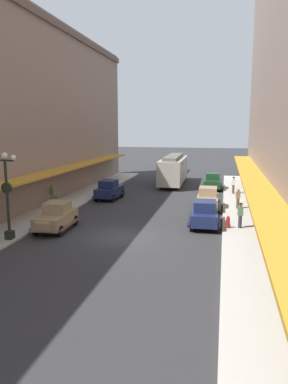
% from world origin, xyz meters
% --- Properties ---
extents(ground_plane, '(200.00, 200.00, 0.00)m').
position_xyz_m(ground_plane, '(0.00, 0.00, 0.00)').
color(ground_plane, '#2D2D30').
extents(sidewalk_left, '(3.00, 60.00, 0.15)m').
position_xyz_m(sidewalk_left, '(-7.50, 0.00, 0.07)').
color(sidewalk_left, '#B7B5AD').
rests_on(sidewalk_left, ground).
extents(sidewalk_right, '(3.00, 60.00, 0.15)m').
position_xyz_m(sidewalk_right, '(7.50, 0.00, 0.07)').
color(sidewalk_right, '#B7B5AD').
rests_on(sidewalk_right, ground).
extents(parked_car_0, '(2.31, 4.32, 1.84)m').
position_xyz_m(parked_car_0, '(-4.79, 0.63, 0.94)').
color(parked_car_0, '#997F5B').
rests_on(parked_car_0, ground).
extents(parked_car_1, '(2.18, 4.28, 1.84)m').
position_xyz_m(parked_car_1, '(4.74, 8.90, 0.94)').
color(parked_car_1, '#997F5B').
rests_on(parked_car_1, ground).
extents(parked_car_2, '(2.27, 4.31, 1.84)m').
position_xyz_m(parked_car_2, '(-4.55, 11.52, 0.94)').
color(parked_car_2, '#19234C').
rests_on(parked_car_2, ground).
extents(parked_car_3, '(2.26, 4.30, 1.84)m').
position_xyz_m(parked_car_3, '(4.78, 19.04, 0.94)').
color(parked_car_3, '#193D23').
rests_on(parked_car_3, ground).
extents(parked_car_4, '(2.26, 4.30, 1.84)m').
position_xyz_m(parked_car_4, '(4.79, 3.51, 0.94)').
color(parked_car_4, '#19234C').
rests_on(parked_car_4, ground).
extents(streetcar, '(2.70, 9.65, 3.46)m').
position_xyz_m(streetcar, '(0.16, 21.53, 1.90)').
color(streetcar, '#ADA899').
rests_on(streetcar, ground).
extents(lamp_post_with_clock, '(1.42, 0.44, 5.16)m').
position_xyz_m(lamp_post_with_clock, '(-6.40, -2.33, 2.99)').
color(lamp_post_with_clock, black).
rests_on(lamp_post_with_clock, sidewalk_left).
extents(fire_hydrant, '(0.24, 0.24, 0.82)m').
position_xyz_m(fire_hydrant, '(6.35, 2.93, 0.56)').
color(fire_hydrant, '#B21E19').
rests_on(fire_hydrant, sidewalk_right).
extents(pedestrian_0, '(0.36, 0.24, 1.64)m').
position_xyz_m(pedestrian_0, '(7.17, 9.17, 0.99)').
color(pedestrian_0, '#4C4238').
rests_on(pedestrian_0, sidewalk_right).
extents(pedestrian_2, '(0.36, 0.24, 1.64)m').
position_xyz_m(pedestrian_2, '(-8.44, 7.46, 0.99)').
color(pedestrian_2, slate).
rests_on(pedestrian_2, sidewalk_left).
extents(pedestrian_3, '(0.36, 0.28, 1.67)m').
position_xyz_m(pedestrian_3, '(7.13, 3.14, 1.01)').
color(pedestrian_3, '#2D2D33').
rests_on(pedestrian_3, sidewalk_right).
extents(pedestrian_4, '(0.36, 0.24, 1.64)m').
position_xyz_m(pedestrian_4, '(-6.61, 4.33, 0.99)').
color(pedestrian_4, '#4C4238').
rests_on(pedestrian_4, sidewalk_left).
extents(pedestrian_5, '(0.36, 0.28, 1.67)m').
position_xyz_m(pedestrian_5, '(6.95, 16.18, 1.01)').
color(pedestrian_5, '#4C4238').
rests_on(pedestrian_5, sidewalk_right).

